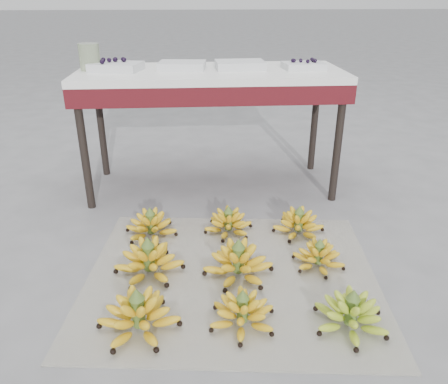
{
  "coord_description": "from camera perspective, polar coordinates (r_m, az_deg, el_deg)",
  "views": [
    {
      "loc": [
        -0.14,
        -1.65,
        1.14
      ],
      "look_at": [
        -0.01,
        0.25,
        0.26
      ],
      "focal_mm": 35.0,
      "sensor_mm": 36.0,
      "label": 1
    }
  ],
  "objects": [
    {
      "name": "tray_far_left",
      "position": [
        2.62,
        -13.91,
        15.65
      ],
      "size": [
        0.31,
        0.26,
        0.07
      ],
      "color": "silver",
      "rests_on": "vendor_table"
    },
    {
      "name": "vendor_table",
      "position": [
        2.6,
        -1.77,
        13.87
      ],
      "size": [
        1.51,
        0.61,
        0.73
      ],
      "color": "black",
      "rests_on": "ground"
    },
    {
      "name": "tray_far_right",
      "position": [
        2.65,
        10.37,
        15.96
      ],
      "size": [
        0.24,
        0.18,
        0.06
      ],
      "color": "silver",
      "rests_on": "vendor_table"
    },
    {
      "name": "bunch_front_left",
      "position": [
        1.67,
        -11.09,
        -15.59
      ],
      "size": [
        0.36,
        0.36,
        0.18
      ],
      "rotation": [
        0.0,
        0.0,
        -0.26
      ],
      "color": "yellow",
      "rests_on": "newspaper_mat"
    },
    {
      "name": "bunch_front_right",
      "position": [
        1.72,
        16.22,
        -15.1
      ],
      "size": [
        0.28,
        0.28,
        0.17
      ],
      "rotation": [
        0.0,
        0.0,
        0.01
      ],
      "color": "olive",
      "rests_on": "newspaper_mat"
    },
    {
      "name": "ground",
      "position": [
        2.01,
        0.67,
        -9.69
      ],
      "size": [
        60.0,
        60.0,
        0.0
      ],
      "primitive_type": "plane",
      "color": "slate",
      "rests_on": "ground"
    },
    {
      "name": "bunch_mid_right",
      "position": [
        2.02,
        12.25,
        -8.26
      ],
      "size": [
        0.3,
        0.3,
        0.14
      ],
      "rotation": [
        0.0,
        0.0,
        0.38
      ],
      "color": "yellow",
      "rests_on": "newspaper_mat"
    },
    {
      "name": "bunch_front_center",
      "position": [
        1.67,
        2.42,
        -15.47
      ],
      "size": [
        0.29,
        0.29,
        0.16
      ],
      "rotation": [
        0.0,
        0.0,
        0.14
      ],
      "color": "yellow",
      "rests_on": "newspaper_mat"
    },
    {
      "name": "bunch_back_center",
      "position": [
        2.23,
        0.57,
        -4.09
      ],
      "size": [
        0.26,
        0.26,
        0.15
      ],
      "rotation": [
        0.0,
        0.0,
        0.04
      ],
      "color": "yellow",
      "rests_on": "newspaper_mat"
    },
    {
      "name": "bunch_back_right",
      "position": [
        2.25,
        9.71,
        -4.14
      ],
      "size": [
        0.28,
        0.28,
        0.16
      ],
      "rotation": [
        0.0,
        0.0,
        -0.11
      ],
      "color": "yellow",
      "rests_on": "newspaper_mat"
    },
    {
      "name": "tray_right",
      "position": [
        2.62,
        2.1,
        16.26
      ],
      "size": [
        0.28,
        0.21,
        0.04
      ],
      "color": "silver",
      "rests_on": "vendor_table"
    },
    {
      "name": "glass_jar",
      "position": [
        2.67,
        -17.15,
        16.51
      ],
      "size": [
        0.14,
        0.14,
        0.15
      ],
      "primitive_type": "cylinder",
      "rotation": [
        0.0,
        0.0,
        -0.24
      ],
      "color": "beige",
      "rests_on": "vendor_table"
    },
    {
      "name": "bunch_mid_center",
      "position": [
        1.91,
        1.88,
        -9.26
      ],
      "size": [
        0.38,
        0.38,
        0.18
      ],
      "rotation": [
        0.0,
        0.0,
        -0.34
      ],
      "color": "yellow",
      "rests_on": "newspaper_mat"
    },
    {
      "name": "tray_left",
      "position": [
        2.61,
        -5.51,
        16.13
      ],
      "size": [
        0.28,
        0.22,
        0.04
      ],
      "color": "silver",
      "rests_on": "vendor_table"
    },
    {
      "name": "bunch_back_left",
      "position": [
        2.23,
        -9.51,
        -4.4
      ],
      "size": [
        0.33,
        0.33,
        0.16
      ],
      "rotation": [
        0.0,
        0.0,
        -0.31
      ],
      "color": "yellow",
      "rests_on": "newspaper_mat"
    },
    {
      "name": "bunch_mid_left",
      "position": [
        1.95,
        -9.76,
        -8.88
      ],
      "size": [
        0.39,
        0.39,
        0.18
      ],
      "rotation": [
        0.0,
        0.0,
        -0.41
      ],
      "color": "yellow",
      "rests_on": "newspaper_mat"
    },
    {
      "name": "newspaper_mat",
      "position": [
        1.94,
        1.0,
        -10.92
      ],
      "size": [
        1.35,
        1.17,
        0.01
      ],
      "primitive_type": "cube",
      "rotation": [
        0.0,
        0.0,
        -0.1
      ],
      "color": "white",
      "rests_on": "ground"
    }
  ]
}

